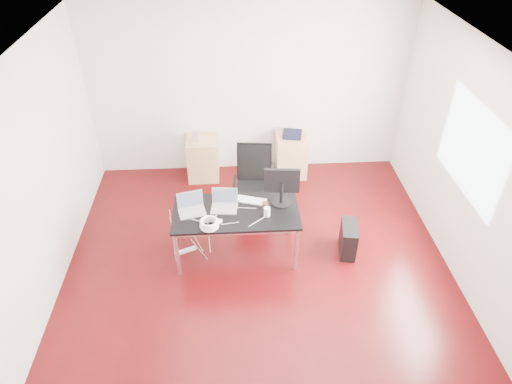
{
  "coord_description": "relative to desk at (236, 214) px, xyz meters",
  "views": [
    {
      "loc": [
        -0.29,
        -4.22,
        4.34
      ],
      "look_at": [
        0.0,
        0.55,
        0.85
      ],
      "focal_mm": 32.0,
      "sensor_mm": 36.0,
      "label": 1
    }
  ],
  "objects": [
    {
      "name": "pc_tower",
      "position": [
        1.5,
        -0.05,
        -0.46
      ],
      "size": [
        0.27,
        0.48,
        0.44
      ],
      "primitive_type": "cube",
      "rotation": [
        0.0,
        0.0,
        -0.16
      ],
      "color": "black",
      "rests_on": "ground"
    },
    {
      "name": "cup_brown",
      "position": [
        0.37,
        0.02,
        0.1
      ],
      "size": [
        0.08,
        0.08,
        0.1
      ],
      "primitive_type": "cylinder",
      "rotation": [
        0.0,
        0.0,
        -0.07
      ],
      "color": "#5A2A1E",
      "rests_on": "desk"
    },
    {
      "name": "monitor",
      "position": [
        0.59,
        0.15,
        0.34
      ],
      "size": [
        0.45,
        0.26,
        0.51
      ],
      "rotation": [
        0.0,
        0.0,
        -0.09
      ],
      "color": "black",
      "rests_on": "desk"
    },
    {
      "name": "navy_garment",
      "position": [
        0.96,
        1.92,
        0.07
      ],
      "size": [
        0.34,
        0.29,
        0.09
      ],
      "primitive_type": "cube",
      "rotation": [
        0.0,
        0.0,
        -0.2
      ],
      "color": "black",
      "rests_on": "filing_cabinet_right"
    },
    {
      "name": "room_shell",
      "position": [
        0.31,
        -0.32,
        0.73
      ],
      "size": [
        5.0,
        5.0,
        5.0
      ],
      "color": "#3C0609",
      "rests_on": "ground"
    },
    {
      "name": "filing_cabinet_left",
      "position": [
        -0.5,
        1.91,
        -0.33
      ],
      "size": [
        0.5,
        0.5,
        0.7
      ],
      "primitive_type": "cube",
      "color": "tan",
      "rests_on": "ground"
    },
    {
      "name": "cable_coil",
      "position": [
        -0.33,
        -0.29,
        0.11
      ],
      "size": [
        0.24,
        0.24,
        0.11
      ],
      "rotation": [
        0.0,
        0.0,
        0.18
      ],
      "color": "white",
      "rests_on": "desk"
    },
    {
      "name": "desk",
      "position": [
        0.0,
        0.0,
        0.0
      ],
      "size": [
        1.6,
        0.8,
        0.73
      ],
      "color": "black",
      "rests_on": "ground"
    },
    {
      "name": "laptop_left",
      "position": [
        -0.56,
        0.04,
        0.11
      ],
      "size": [
        0.38,
        0.32,
        0.23
      ],
      "rotation": [
        0.0,
        0.0,
        0.24
      ],
      "color": "silver",
      "rests_on": "desk"
    },
    {
      "name": "power_strip",
      "position": [
        -0.71,
        0.07,
        -0.66
      ],
      "size": [
        0.3,
        0.17,
        0.04
      ],
      "primitive_type": "cube",
      "rotation": [
        0.0,
        0.0,
        0.4
      ],
      "color": "white",
      "rests_on": "ground"
    },
    {
      "name": "speaker",
      "position": [
        -0.58,
        1.85,
        0.11
      ],
      "size": [
        0.1,
        0.09,
        0.18
      ],
      "primitive_type": "cube",
      "rotation": [
        0.0,
        0.0,
        -0.15
      ],
      "color": "#9E9E9E",
      "rests_on": "filing_cabinet_left"
    },
    {
      "name": "keyboard",
      "position": [
        0.18,
        0.2,
        0.06
      ],
      "size": [
        0.46,
        0.27,
        0.02
      ],
      "primitive_type": "cube",
      "rotation": [
        0.0,
        0.0,
        -0.3
      ],
      "color": "white",
      "rests_on": "desk"
    },
    {
      "name": "office_chair",
      "position": [
        0.28,
        0.88,
        -0.07
      ],
      "size": [
        0.52,
        0.54,
        1.08
      ],
      "rotation": [
        0.0,
        0.0,
        -0.1
      ],
      "color": "black",
      "rests_on": "ground"
    },
    {
      "name": "laptop_right",
      "position": [
        -0.14,
        0.09,
        0.11
      ],
      "size": [
        0.36,
        0.29,
        0.23
      ],
      "rotation": [
        0.0,
        0.0,
        -0.11
      ],
      "color": "silver",
      "rests_on": "desk"
    },
    {
      "name": "wastebasket",
      "position": [
        0.55,
        1.77,
        -0.54
      ],
      "size": [
        0.27,
        0.27,
        0.28
      ],
      "primitive_type": "cylinder",
      "rotation": [
        0.0,
        0.0,
        0.11
      ],
      "color": "black",
      "rests_on": "ground"
    },
    {
      "name": "filing_cabinet_right",
      "position": [
        0.95,
        1.91,
        -0.33
      ],
      "size": [
        0.5,
        0.5,
        0.7
      ],
      "primitive_type": "cube",
      "color": "tan",
      "rests_on": "ground"
    },
    {
      "name": "power_adapter",
      "position": [
        -0.21,
        -0.21,
        0.07
      ],
      "size": [
        0.09,
        0.09,
        0.03
      ],
      "primitive_type": "cube",
      "rotation": [
        0.0,
        0.0,
        -0.3
      ],
      "color": "white",
      "rests_on": "desk"
    },
    {
      "name": "cup_white",
      "position": [
        0.39,
        -0.11,
        0.11
      ],
      "size": [
        0.09,
        0.09,
        0.12
      ],
      "primitive_type": "cylinder",
      "rotation": [
        0.0,
        0.0,
        0.2
      ],
      "color": "white",
      "rests_on": "desk"
    }
  ]
}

